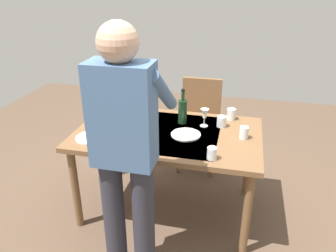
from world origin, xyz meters
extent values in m
plane|color=brown|center=(0.00, 0.00, 0.00)|extent=(6.00, 6.00, 0.00)
cube|color=brown|center=(0.00, 0.00, 0.73)|extent=(1.45, 0.89, 0.04)
cube|color=beige|center=(0.00, 0.00, 0.74)|extent=(0.80, 0.76, 0.00)
cylinder|color=brown|center=(-0.66, -0.38, 0.35)|extent=(0.06, 0.06, 0.71)
cylinder|color=brown|center=(0.66, -0.38, 0.35)|extent=(0.06, 0.06, 0.71)
cylinder|color=brown|center=(-0.66, 0.38, 0.35)|extent=(0.06, 0.06, 0.71)
cylinder|color=brown|center=(0.66, 0.38, 0.35)|extent=(0.06, 0.06, 0.71)
cube|color=#523019|center=(-0.14, -0.75, 0.45)|extent=(0.40, 0.40, 0.04)
cube|color=brown|center=(-0.14, -0.93, 0.70)|extent=(0.40, 0.04, 0.45)
cylinder|color=brown|center=(-0.31, -0.92, 0.23)|extent=(0.04, 0.04, 0.43)
cylinder|color=brown|center=(0.03, -0.92, 0.23)|extent=(0.04, 0.04, 0.43)
cylinder|color=brown|center=(-0.31, -0.58, 0.23)|extent=(0.04, 0.04, 0.43)
cylinder|color=brown|center=(0.03, -0.58, 0.23)|extent=(0.04, 0.04, 0.43)
cylinder|color=#2D2D38|center=(0.19, 0.73, 0.44)|extent=(0.14, 0.14, 0.88)
cylinder|color=#2D2D38|center=(-0.01, 0.73, 0.44)|extent=(0.14, 0.14, 0.88)
cube|color=#47668E|center=(0.09, 0.73, 1.18)|extent=(0.36, 0.20, 0.60)
sphere|color=tan|center=(0.09, 0.73, 1.58)|extent=(0.22, 0.22, 0.22)
cylinder|color=#47668E|center=(0.26, 0.49, 1.25)|extent=(0.08, 0.52, 0.40)
cylinder|color=#47668E|center=(-0.08, 0.49, 1.25)|extent=(0.08, 0.52, 0.40)
cylinder|color=black|center=(-0.08, -0.19, 0.85)|extent=(0.07, 0.07, 0.20)
cylinder|color=black|center=(-0.08, -0.19, 0.99)|extent=(0.03, 0.03, 0.08)
cylinder|color=black|center=(-0.08, -0.19, 1.03)|extent=(0.03, 0.03, 0.02)
cylinder|color=white|center=(-0.26, -0.17, 0.75)|extent=(0.06, 0.06, 0.01)
cylinder|color=white|center=(-0.26, -0.17, 0.79)|extent=(0.01, 0.01, 0.07)
cone|color=white|center=(-0.26, -0.17, 0.86)|extent=(0.07, 0.07, 0.07)
cylinder|color=beige|center=(-0.26, -0.17, 0.84)|extent=(0.03, 0.03, 0.03)
cylinder|color=white|center=(0.55, -0.33, 0.75)|extent=(0.06, 0.06, 0.01)
cylinder|color=white|center=(0.55, -0.33, 0.79)|extent=(0.01, 0.01, 0.07)
cone|color=white|center=(0.55, -0.33, 0.86)|extent=(0.07, 0.07, 0.07)
cylinder|color=maroon|center=(0.55, -0.33, 0.84)|extent=(0.03, 0.03, 0.03)
cylinder|color=silver|center=(-0.58, -0.02, 0.79)|extent=(0.07, 0.07, 0.09)
cylinder|color=silver|center=(-0.47, -0.36, 0.79)|extent=(0.07, 0.07, 0.10)
cylinder|color=silver|center=(-0.38, 0.34, 0.79)|extent=(0.07, 0.07, 0.09)
cylinder|color=silver|center=(-0.40, -0.19, 0.79)|extent=(0.08, 0.08, 0.09)
cylinder|color=silver|center=(0.30, -0.10, 0.77)|extent=(0.30, 0.30, 0.05)
cylinder|color=#C6562D|center=(0.30, -0.10, 0.80)|extent=(0.22, 0.22, 0.03)
cylinder|color=silver|center=(-0.15, 0.03, 0.75)|extent=(0.23, 0.23, 0.01)
cylinder|color=silver|center=(0.55, 0.24, 0.75)|extent=(0.23, 0.23, 0.01)
cube|color=silver|center=(0.15, 0.19, 0.75)|extent=(0.02, 0.20, 0.00)
camera|label=1|loc=(-0.54, 2.31, 1.90)|focal=35.61mm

